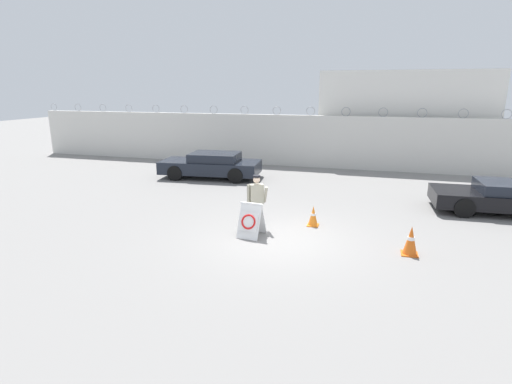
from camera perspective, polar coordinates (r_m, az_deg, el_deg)
The scene contains 9 objects.
ground_plane at distance 11.52m, azimuth 3.39°, elevation -6.77°, with size 90.00×90.00×0.00m, color gray.
perimeter_wall at distance 21.93m, azimuth 10.07°, elevation 7.07°, with size 36.00×0.30×3.25m.
building_block at distance 24.96m, azimuth 20.13°, elevation 9.97°, with size 9.02×5.10×5.11m.
barricade_sign at distance 11.58m, azimuth -0.73°, elevation -4.02°, with size 0.73×0.84×1.01m.
security_guard at distance 12.15m, azimuth 0.08°, elevation -1.06°, with size 0.65×0.40×1.66m.
traffic_cone_near at distance 12.65m, azimuth 8.17°, elevation -3.41°, with size 0.35×0.35×0.64m.
traffic_cone_mid at distance 11.11m, azimuth 21.24°, elevation -6.49°, with size 0.42×0.42×0.77m.
parked_car_front_coupe at distance 19.28m, azimuth -6.39°, elevation 3.86°, with size 4.85×2.32×1.22m.
parked_car_far_side at distance 16.17m, azimuth 32.18°, elevation -0.63°, with size 4.72×2.09×1.10m.
Camera 1 is at (2.35, -10.47, 4.19)m, focal length 28.00 mm.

